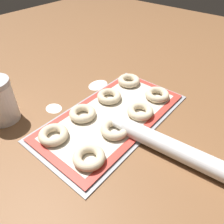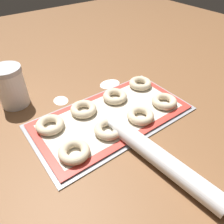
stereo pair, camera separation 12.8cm
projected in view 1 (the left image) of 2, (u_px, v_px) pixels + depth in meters
The scene contains 14 objects.
ground_plane at pixel (112, 121), 0.72m from camera, with size 2.80×2.80×0.00m, color brown.
baking_tray at pixel (112, 117), 0.73m from camera, with size 0.53×0.28×0.01m.
baking_mat at pixel (112, 115), 0.72m from camera, with size 0.50×0.26×0.00m.
bagel_front_far_left at pixel (89, 157), 0.57m from camera, with size 0.09×0.09×0.02m.
bagel_front_mid_left at pixel (115, 129), 0.65m from camera, with size 0.09×0.09×0.02m.
bagel_front_mid_right at pixel (140, 111), 0.72m from camera, with size 0.09×0.09×0.02m.
bagel_front_far_right at pixel (157, 95), 0.79m from camera, with size 0.09×0.09×0.02m.
bagel_back_far_left at pixel (54, 135), 0.63m from camera, with size 0.09×0.09×0.02m.
bagel_back_mid_left at pixel (83, 113), 0.71m from camera, with size 0.09×0.09×0.02m.
bagel_back_mid_right at pixel (109, 96), 0.78m from camera, with size 0.09×0.09×0.02m.
bagel_back_far_right at pixel (129, 81), 0.87m from camera, with size 0.09×0.09×0.02m.
rolling_pin at pixel (176, 151), 0.58m from camera, with size 0.08×0.44×0.05m.
flour_patch_near at pixel (98, 85), 0.88m from camera, with size 0.09×0.07×0.00m.
flour_patch_far at pixel (54, 108), 0.77m from camera, with size 0.05×0.06×0.00m.
Camera 1 is at (-0.41, -0.34, 0.48)m, focal length 35.00 mm.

